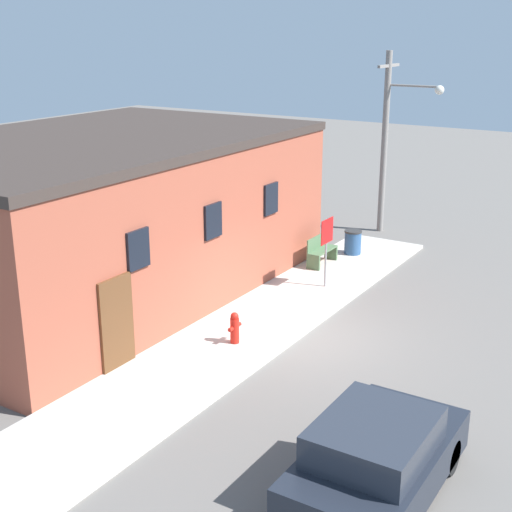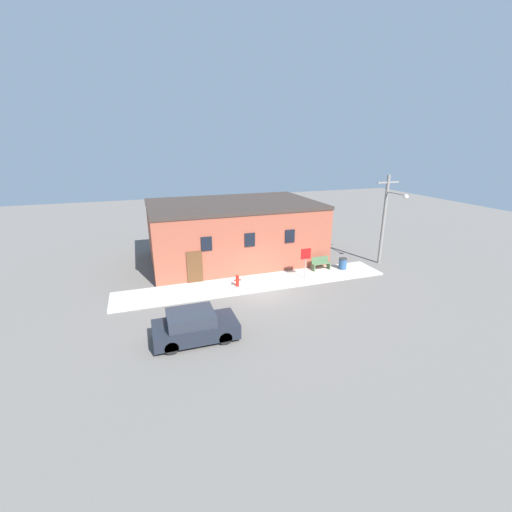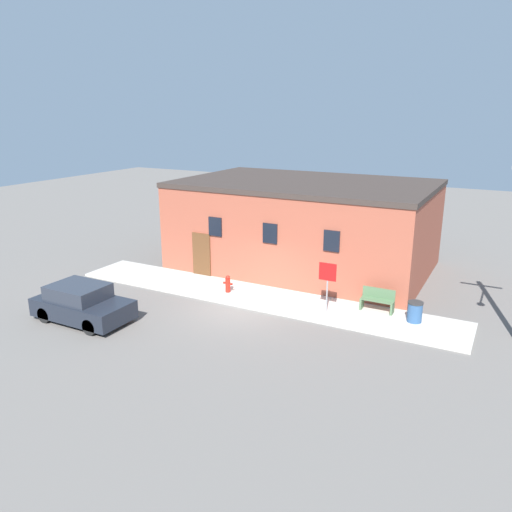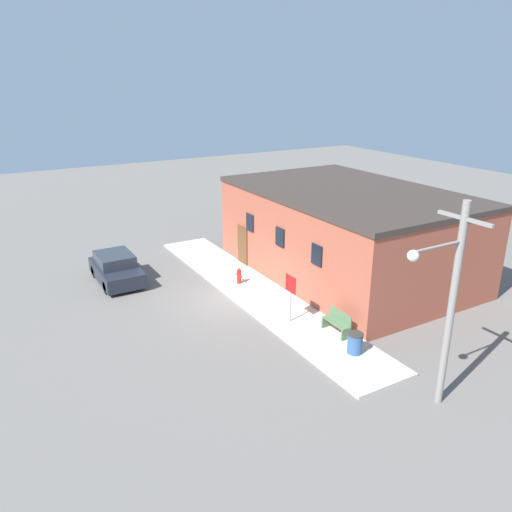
{
  "view_description": "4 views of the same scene",
  "coord_description": "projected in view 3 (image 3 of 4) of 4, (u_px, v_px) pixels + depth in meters",
  "views": [
    {
      "loc": [
        -14.3,
        -7.58,
        7.33
      ],
      "look_at": [
        0.01,
        1.34,
        1.9
      ],
      "focal_mm": 50.0,
      "sensor_mm": 36.0,
      "label": 1
    },
    {
      "loc": [
        -6.63,
        -18.02,
        8.69
      ],
      "look_at": [
        0.01,
        1.34,
        1.9
      ],
      "focal_mm": 24.0,
      "sensor_mm": 36.0,
      "label": 2
    },
    {
      "loc": [
        9.58,
        -16.7,
        7.84
      ],
      "look_at": [
        0.01,
        1.34,
        1.9
      ],
      "focal_mm": 35.0,
      "sensor_mm": 36.0,
      "label": 3
    },
    {
      "loc": [
        18.81,
        -9.58,
        9.76
      ],
      "look_at": [
        0.01,
        1.34,
        1.9
      ],
      "focal_mm": 35.0,
      "sensor_mm": 36.0,
      "label": 4
    }
  ],
  "objects": [
    {
      "name": "sidewalk",
      "position": [
        256.0,
        297.0,
        21.79
      ],
      "size": [
        17.71,
        2.67,
        0.11
      ],
      "color": "#BCB7AD",
      "rests_on": "ground"
    },
    {
      "name": "trash_bin",
      "position": [
        415.0,
        312.0,
        18.96
      ],
      "size": [
        0.58,
        0.58,
        0.8
      ],
      "color": "#2D517F",
      "rests_on": "sidewalk"
    },
    {
      "name": "stop_sign",
      "position": [
        327.0,
        278.0,
        19.61
      ],
      "size": [
        0.71,
        0.06,
        2.04
      ],
      "color": "gray",
      "rests_on": "sidewalk"
    },
    {
      "name": "parked_car",
      "position": [
        82.0,
        304.0,
        19.28
      ],
      "size": [
        3.84,
        1.89,
        1.43
      ],
      "color": "black",
      "rests_on": "ground"
    },
    {
      "name": "ground_plane",
      "position": [
        241.0,
        308.0,
        20.67
      ],
      "size": [
        80.0,
        80.0,
        0.0
      ],
      "primitive_type": "plane",
      "color": "#66605B"
    },
    {
      "name": "bench",
      "position": [
        378.0,
        300.0,
        19.99
      ],
      "size": [
        1.31,
        0.44,
        0.92
      ],
      "color": "#4C6B47",
      "rests_on": "sidewalk"
    },
    {
      "name": "fire_hydrant",
      "position": [
        228.0,
        284.0,
        22.07
      ],
      "size": [
        0.46,
        0.22,
        0.78
      ],
      "color": "red",
      "rests_on": "sidewalk"
    },
    {
      "name": "brick_building",
      "position": [
        305.0,
        224.0,
        25.71
      ],
      "size": [
        12.46,
        8.16,
        4.47
      ],
      "color": "#9E4C38",
      "rests_on": "ground"
    }
  ]
}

